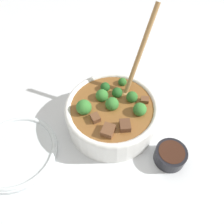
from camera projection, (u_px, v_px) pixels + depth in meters
The scene contains 4 objects.
ground_plane at pixel (112, 123), 0.63m from camera, with size 4.00×4.00×0.00m, color silver.
stew_bowl at pixel (112, 113), 0.59m from camera, with size 0.25×0.27×0.28m.
condiment_bowl at pixel (170, 155), 0.54m from camera, with size 0.08×0.08×0.04m.
empty_plate at pixel (16, 151), 0.57m from camera, with size 0.22×0.22×0.02m.
Camera 1 is at (-0.34, 0.10, 0.52)m, focal length 35.00 mm.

